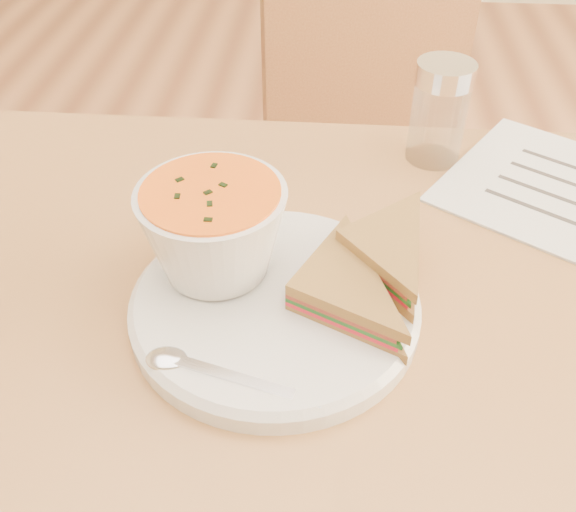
# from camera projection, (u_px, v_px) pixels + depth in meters

# --- Properties ---
(chair_far) EXTENTS (0.51, 0.51, 0.90)m
(chair_far) POSITION_uv_depth(u_px,v_px,m) (395.00, 210.00, 1.19)
(chair_far) COLOR brown
(chair_far) RESTS_ON floor
(plate) EXTENTS (0.27, 0.27, 0.02)m
(plate) POSITION_uv_depth(u_px,v_px,m) (275.00, 306.00, 0.57)
(plate) COLOR silver
(plate) RESTS_ON dining_table
(soup_bowl) EXTENTS (0.15, 0.15, 0.09)m
(soup_bowl) POSITION_uv_depth(u_px,v_px,m) (214.00, 234.00, 0.56)
(soup_bowl) COLOR silver
(soup_bowl) RESTS_ON plate
(sandwich_half_a) EXTENTS (0.15, 0.15, 0.03)m
(sandwich_half_a) POSITION_uv_depth(u_px,v_px,m) (285.00, 300.00, 0.54)
(sandwich_half_a) COLOR olive
(sandwich_half_a) RESTS_ON plate
(sandwich_half_b) EXTENTS (0.14, 0.14, 0.03)m
(sandwich_half_b) POSITION_uv_depth(u_px,v_px,m) (335.00, 244.00, 0.57)
(sandwich_half_b) COLOR olive
(sandwich_half_b) RESTS_ON plate
(spoon) EXTENTS (0.17, 0.08, 0.01)m
(spoon) POSITION_uv_depth(u_px,v_px,m) (224.00, 375.00, 0.49)
(spoon) COLOR silver
(spoon) RESTS_ON plate
(condiment_shaker) EXTENTS (0.07, 0.07, 0.12)m
(condiment_shaker) POSITION_uv_depth(u_px,v_px,m) (439.00, 113.00, 0.73)
(condiment_shaker) COLOR silver
(condiment_shaker) RESTS_ON dining_table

